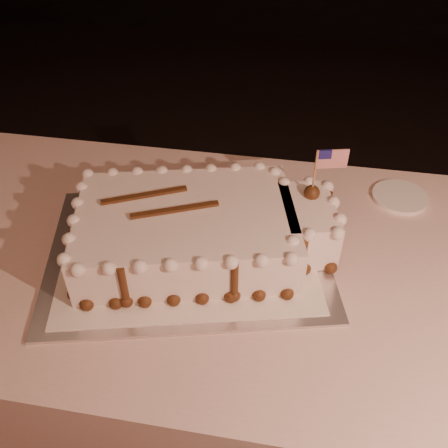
% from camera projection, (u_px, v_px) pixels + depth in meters
% --- Properties ---
extents(banquet_table, '(2.40, 0.80, 0.75)m').
position_uv_depth(banquet_table, '(349.00, 375.00, 1.29)').
color(banquet_table, beige).
rests_on(banquet_table, ground).
extents(cake_board, '(0.69, 0.58, 0.01)m').
position_uv_depth(cake_board, '(188.00, 251.00, 1.09)').
color(cake_board, beige).
rests_on(cake_board, banquet_table).
extents(doily, '(0.62, 0.52, 0.00)m').
position_uv_depth(doily, '(188.00, 249.00, 1.09)').
color(doily, white).
rests_on(doily, cake_board).
extents(sheet_cake, '(0.59, 0.41, 0.22)m').
position_uv_depth(sheet_cake, '(202.00, 230.00, 1.05)').
color(sheet_cake, white).
rests_on(sheet_cake, doily).
extents(side_plate, '(0.14, 0.14, 0.01)m').
position_uv_depth(side_plate, '(400.00, 197.00, 1.24)').
color(side_plate, white).
rests_on(side_plate, banquet_table).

